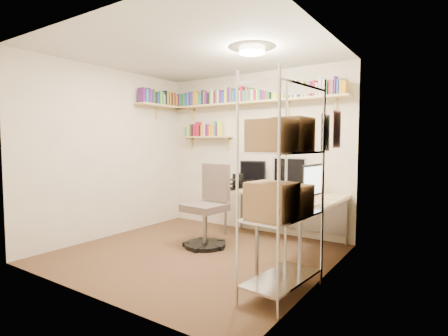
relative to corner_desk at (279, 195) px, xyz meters
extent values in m
plane|color=#452D1D|center=(-0.69, -0.98, -0.68)|extent=(3.20, 3.20, 0.00)
cube|color=beige|center=(-0.69, 0.52, 0.57)|extent=(3.20, 0.04, 2.50)
cube|color=beige|center=(-2.29, -0.98, 0.57)|extent=(0.04, 3.00, 2.50)
cube|color=beige|center=(0.91, -0.98, 0.57)|extent=(0.04, 3.00, 2.50)
cube|color=beige|center=(-0.69, -2.48, 0.57)|extent=(3.20, 0.04, 2.50)
cube|color=silver|center=(-0.69, -0.98, 1.82)|extent=(3.20, 3.00, 0.04)
cube|color=silver|center=(0.90, -0.43, 0.87)|extent=(0.01, 0.30, 0.42)
cube|color=white|center=(0.90, -0.83, 0.82)|extent=(0.01, 0.28, 0.38)
cylinder|color=#FFEAC6|center=(0.01, -0.78, 1.78)|extent=(0.30, 0.30, 0.06)
cube|color=tan|center=(-0.69, 0.39, 1.34)|extent=(3.05, 0.25, 0.03)
cube|color=tan|center=(-2.17, -0.03, 1.34)|extent=(0.25, 1.00, 0.03)
cube|color=tan|center=(-1.54, 0.42, 0.82)|extent=(0.95, 0.20, 0.02)
cube|color=tan|center=(-1.89, 0.46, 1.27)|extent=(0.03, 0.20, 0.20)
cube|color=tan|center=(-0.99, 0.46, 1.27)|extent=(0.03, 0.20, 0.20)
cube|color=tan|center=(-0.09, 0.46, 1.27)|extent=(0.03, 0.20, 0.20)
cube|color=tan|center=(0.61, 0.46, 1.27)|extent=(0.03, 0.20, 0.20)
cube|color=teal|center=(-2.15, 0.39, 1.46)|extent=(0.04, 0.14, 0.22)
cube|color=#511B66|center=(-2.10, 0.39, 1.46)|extent=(0.03, 0.14, 0.22)
cube|color=teal|center=(-2.06, 0.39, 1.46)|extent=(0.03, 0.13, 0.21)
cube|color=#287A2C|center=(-2.02, 0.39, 1.46)|extent=(0.04, 0.14, 0.22)
cube|color=teal|center=(-1.97, 0.39, 1.46)|extent=(0.03, 0.15, 0.22)
cube|color=#2345B5|center=(-1.92, 0.39, 1.46)|extent=(0.04, 0.14, 0.23)
cube|color=#CCE12A|center=(-1.89, 0.39, 1.46)|extent=(0.02, 0.12, 0.22)
cube|color=#511B66|center=(-1.85, 0.39, 1.47)|extent=(0.03, 0.15, 0.23)
cube|color=#2345B5|center=(-1.81, 0.39, 1.47)|extent=(0.04, 0.13, 0.24)
cube|color=#7C635A|center=(-1.77, 0.39, 1.46)|extent=(0.03, 0.13, 0.22)
cube|color=orange|center=(-1.74, 0.39, 1.48)|extent=(0.02, 0.14, 0.25)
cube|color=orange|center=(-1.70, 0.39, 1.45)|extent=(0.04, 0.12, 0.19)
cube|color=teal|center=(-1.65, 0.39, 1.45)|extent=(0.03, 0.12, 0.20)
cube|color=teal|center=(-1.61, 0.39, 1.44)|extent=(0.03, 0.12, 0.18)
cube|color=black|center=(-1.58, 0.39, 1.47)|extent=(0.03, 0.12, 0.25)
cube|color=#7C635A|center=(-1.55, 0.39, 1.46)|extent=(0.03, 0.12, 0.22)
cube|color=#511B66|center=(-1.50, 0.39, 1.45)|extent=(0.04, 0.14, 0.20)
cube|color=black|center=(-1.45, 0.39, 1.45)|extent=(0.03, 0.12, 0.19)
cube|color=#287A2C|center=(-1.41, 0.39, 1.46)|extent=(0.03, 0.13, 0.21)
cube|color=beige|center=(-1.37, 0.39, 1.47)|extent=(0.04, 0.15, 0.24)
cube|color=#A3152D|center=(-1.33, 0.39, 1.44)|extent=(0.02, 0.14, 0.19)
cube|color=#287A2C|center=(-1.29, 0.39, 1.47)|extent=(0.03, 0.14, 0.24)
cube|color=beige|center=(-1.25, 0.39, 1.47)|extent=(0.03, 0.15, 0.23)
cube|color=#511B66|center=(-1.21, 0.39, 1.46)|extent=(0.04, 0.14, 0.22)
cube|color=#2345B5|center=(-1.15, 0.39, 1.44)|extent=(0.04, 0.15, 0.18)
cube|color=#CCE12A|center=(-1.10, 0.39, 1.46)|extent=(0.04, 0.14, 0.21)
cube|color=#511B66|center=(-1.05, 0.39, 1.47)|extent=(0.04, 0.14, 0.25)
cube|color=#7C635A|center=(-1.01, 0.39, 1.47)|extent=(0.03, 0.14, 0.23)
cube|color=teal|center=(-0.97, 0.39, 1.44)|extent=(0.02, 0.12, 0.18)
cube|color=#2345B5|center=(-0.93, 0.39, 1.46)|extent=(0.03, 0.13, 0.22)
cube|color=#287A2C|center=(-0.90, 0.39, 1.47)|extent=(0.02, 0.13, 0.23)
cube|color=beige|center=(-0.85, 0.39, 1.44)|extent=(0.04, 0.13, 0.18)
cube|color=#A3152D|center=(-0.81, 0.39, 1.47)|extent=(0.03, 0.14, 0.24)
cube|color=teal|center=(-0.76, 0.39, 1.44)|extent=(0.04, 0.14, 0.17)
cube|color=#7C635A|center=(-0.72, 0.39, 1.47)|extent=(0.03, 0.13, 0.23)
cube|color=#7C635A|center=(-0.69, 0.39, 1.44)|extent=(0.02, 0.13, 0.18)
cube|color=#287A2C|center=(-0.66, 0.39, 1.47)|extent=(0.03, 0.14, 0.23)
cube|color=beige|center=(-0.62, 0.39, 1.44)|extent=(0.04, 0.14, 0.18)
cube|color=#A3152D|center=(-0.58, 0.39, 1.44)|extent=(0.03, 0.13, 0.17)
cube|color=#CCE12A|center=(-0.53, 0.39, 1.44)|extent=(0.03, 0.13, 0.18)
cube|color=teal|center=(-0.49, 0.39, 1.44)|extent=(0.03, 0.14, 0.18)
cube|color=#511B66|center=(-0.45, 0.39, 1.46)|extent=(0.04, 0.13, 0.23)
cube|color=#A3152D|center=(-0.40, 0.39, 1.45)|extent=(0.04, 0.13, 0.19)
cube|color=#287A2C|center=(-0.36, 0.39, 1.46)|extent=(0.04, 0.13, 0.21)
cube|color=black|center=(-0.32, 0.39, 1.47)|extent=(0.02, 0.13, 0.23)
cube|color=#287A2C|center=(-0.29, 0.39, 1.47)|extent=(0.02, 0.12, 0.23)
cube|color=#CCE12A|center=(-0.25, 0.39, 1.45)|extent=(0.04, 0.12, 0.20)
cube|color=orange|center=(-0.21, 0.39, 1.45)|extent=(0.03, 0.12, 0.20)
cube|color=#2345B5|center=(-0.16, 0.39, 1.47)|extent=(0.04, 0.13, 0.24)
cube|color=#CCE12A|center=(-0.12, 0.39, 1.47)|extent=(0.02, 0.11, 0.24)
cube|color=#287A2C|center=(-0.08, 0.39, 1.47)|extent=(0.03, 0.13, 0.23)
cube|color=#CCE12A|center=(-0.05, 0.39, 1.44)|extent=(0.03, 0.14, 0.17)
cube|color=black|center=(-0.02, 0.39, 1.46)|extent=(0.02, 0.15, 0.22)
cube|color=#CCE12A|center=(0.01, 0.39, 1.45)|extent=(0.03, 0.14, 0.20)
cube|color=#2345B5|center=(0.05, 0.39, 1.46)|extent=(0.02, 0.12, 0.23)
cube|color=beige|center=(0.08, 0.39, 1.48)|extent=(0.04, 0.14, 0.25)
cube|color=#511B66|center=(0.12, 0.39, 1.46)|extent=(0.03, 0.13, 0.21)
cube|color=#2345B5|center=(0.16, 0.39, 1.45)|extent=(0.03, 0.12, 0.20)
cube|color=#CCE12A|center=(0.19, 0.39, 1.46)|extent=(0.03, 0.15, 0.22)
cube|color=beige|center=(0.23, 0.39, 1.44)|extent=(0.03, 0.12, 0.17)
cube|color=#7C635A|center=(0.27, 0.39, 1.46)|extent=(0.04, 0.12, 0.21)
cube|color=#511B66|center=(0.30, 0.39, 1.46)|extent=(0.03, 0.12, 0.21)
cube|color=#A3152D|center=(0.35, 0.39, 1.46)|extent=(0.03, 0.14, 0.22)
cube|color=beige|center=(0.39, 0.39, 1.44)|extent=(0.03, 0.14, 0.18)
cube|color=beige|center=(0.43, 0.39, 1.48)|extent=(0.03, 0.11, 0.25)
cube|color=beige|center=(0.47, 0.39, 1.46)|extent=(0.03, 0.12, 0.22)
cube|color=#287A2C|center=(0.51, 0.39, 1.44)|extent=(0.04, 0.15, 0.19)
cube|color=#A3152D|center=(0.56, 0.39, 1.45)|extent=(0.03, 0.12, 0.19)
cube|color=#7C635A|center=(0.59, 0.39, 1.45)|extent=(0.03, 0.15, 0.20)
cube|color=#511B66|center=(0.63, 0.39, 1.47)|extent=(0.02, 0.15, 0.25)
cube|color=#2345B5|center=(0.67, 0.39, 1.45)|extent=(0.03, 0.13, 0.20)
cube|color=orange|center=(0.71, 0.39, 1.44)|extent=(0.03, 0.15, 0.19)
cube|color=orange|center=(0.75, 0.39, 1.44)|extent=(0.04, 0.15, 0.18)
cube|color=#511B66|center=(-2.17, -0.46, 1.47)|extent=(0.13, 0.04, 0.24)
cube|color=#2345B5|center=(-2.17, -0.42, 1.45)|extent=(0.14, 0.02, 0.21)
cube|color=teal|center=(-2.17, -0.39, 1.46)|extent=(0.12, 0.03, 0.22)
cube|color=#511B66|center=(-2.17, -0.35, 1.47)|extent=(0.13, 0.04, 0.24)
cube|color=#2345B5|center=(-2.17, -0.31, 1.46)|extent=(0.11, 0.03, 0.23)
cube|color=#511B66|center=(-2.17, -0.28, 1.46)|extent=(0.12, 0.03, 0.23)
cube|color=#287A2C|center=(-2.17, -0.24, 1.47)|extent=(0.13, 0.03, 0.23)
cube|color=black|center=(-2.17, -0.20, 1.45)|extent=(0.15, 0.04, 0.19)
cube|color=#2345B5|center=(-2.17, -0.16, 1.44)|extent=(0.12, 0.03, 0.18)
cube|color=#287A2C|center=(-2.17, -0.12, 1.46)|extent=(0.14, 0.02, 0.21)
cube|color=#CCE12A|center=(-2.17, -0.09, 1.46)|extent=(0.12, 0.03, 0.22)
cube|color=teal|center=(-2.17, -0.05, 1.46)|extent=(0.15, 0.04, 0.21)
cube|color=#CCE12A|center=(-2.17, 0.00, 1.44)|extent=(0.13, 0.03, 0.17)
cube|color=black|center=(-2.17, 0.04, 1.47)|extent=(0.13, 0.04, 0.25)
cube|color=#CCE12A|center=(-2.17, 0.08, 1.46)|extent=(0.11, 0.03, 0.21)
cube|color=#511B66|center=(-2.17, 0.12, 1.44)|extent=(0.11, 0.02, 0.18)
cube|color=orange|center=(-2.17, 0.15, 1.47)|extent=(0.12, 0.02, 0.23)
cube|color=black|center=(-2.17, 0.18, 1.46)|extent=(0.12, 0.03, 0.23)
cube|color=orange|center=(-2.17, 0.23, 1.47)|extent=(0.12, 0.03, 0.24)
cube|color=#A3152D|center=(-2.17, 0.26, 1.47)|extent=(0.11, 0.02, 0.24)
cube|color=orange|center=(-2.17, 0.30, 1.45)|extent=(0.11, 0.04, 0.20)
cube|color=beige|center=(-2.17, 0.35, 1.45)|extent=(0.14, 0.03, 0.19)
cube|color=black|center=(-2.17, 0.38, 1.45)|extent=(0.12, 0.02, 0.19)
cube|color=teal|center=(-1.96, 0.42, 0.92)|extent=(0.03, 0.14, 0.17)
cube|color=#CCE12A|center=(-1.92, 0.42, 0.95)|extent=(0.04, 0.11, 0.23)
cube|color=#7C635A|center=(-1.87, 0.42, 0.94)|extent=(0.03, 0.13, 0.22)
cube|color=black|center=(-1.82, 0.42, 0.93)|extent=(0.04, 0.14, 0.20)
cube|color=#A3152D|center=(-1.77, 0.42, 0.93)|extent=(0.04, 0.14, 0.21)
cube|color=#A3152D|center=(-1.72, 0.42, 0.95)|extent=(0.04, 0.12, 0.25)
cube|color=#A3152D|center=(-1.68, 0.42, 0.92)|extent=(0.02, 0.15, 0.19)
cube|color=black|center=(-1.65, 0.42, 0.92)|extent=(0.04, 0.11, 0.18)
cube|color=orange|center=(-1.60, 0.42, 0.93)|extent=(0.03, 0.14, 0.19)
cube|color=beige|center=(-1.56, 0.42, 0.94)|extent=(0.03, 0.13, 0.22)
cube|color=#511B66|center=(-1.52, 0.42, 0.93)|extent=(0.02, 0.12, 0.20)
cube|color=#A3152D|center=(-1.48, 0.42, 0.92)|extent=(0.04, 0.11, 0.19)
cube|color=orange|center=(-1.43, 0.42, 0.92)|extent=(0.04, 0.13, 0.18)
cube|color=orange|center=(-1.38, 0.42, 0.95)|extent=(0.04, 0.13, 0.24)
cube|color=teal|center=(-1.34, 0.42, 0.95)|extent=(0.03, 0.13, 0.25)
cube|color=#511B66|center=(-1.31, 0.42, 0.92)|extent=(0.02, 0.14, 0.18)
cube|color=#CCE12A|center=(-1.27, 0.42, 0.95)|extent=(0.03, 0.11, 0.25)
cube|color=#C5B780|center=(-0.04, 0.24, -0.01)|extent=(1.78, 0.56, 0.04)
cube|color=#C5B780|center=(0.56, -0.67, -0.01)|extent=(0.56, 1.22, 0.04)
cylinder|color=gray|center=(-0.89, 0.00, -0.36)|extent=(0.04, 0.04, 0.66)
cylinder|color=gray|center=(-0.89, 0.47, -0.36)|extent=(0.04, 0.04, 0.66)
cylinder|color=gray|center=(0.80, 0.47, -0.36)|extent=(0.04, 0.04, 0.66)
cylinder|color=gray|center=(0.33, -1.23, -0.36)|extent=(0.04, 0.04, 0.66)
cylinder|color=gray|center=(0.80, -1.23, -0.36)|extent=(0.04, 0.04, 0.66)
cube|color=gray|center=(-0.04, 0.48, -0.31)|extent=(1.68, 0.02, 0.51)
cube|color=silver|center=(0.00, 0.35, 0.32)|extent=(0.51, 0.03, 0.39)
cube|color=black|center=(0.00, 0.33, 0.32)|extent=(0.46, 0.00, 0.34)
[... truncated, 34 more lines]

